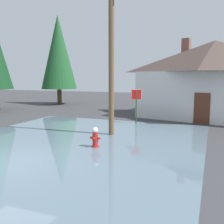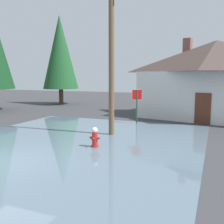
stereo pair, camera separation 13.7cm
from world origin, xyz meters
name	(u,v)px [view 2 (the right image)]	position (x,y,z in m)	size (l,w,h in m)	color
ground_plane	(4,165)	(0.00, 0.00, -0.05)	(80.00, 80.00, 0.10)	#38383A
flood_puddle	(70,144)	(0.89, 3.02, 0.02)	(11.32, 13.37, 0.05)	slate
fire_hydrant	(95,138)	(2.10, 3.01, 0.44)	(0.45, 0.39, 0.90)	#AD231E
utility_pole	(111,54)	(1.87, 5.50, 4.12)	(1.60, 0.28, 7.90)	brown
stop_sign_far	(137,100)	(2.17, 9.12, 1.57)	(0.60, 0.32, 2.22)	#1E4C28
house	(215,78)	(6.67, 13.49, 2.89)	(11.45, 8.25, 6.00)	silver
pine_tree_tall_left	(60,52)	(-8.92, 17.59, 5.56)	(3.78, 3.78, 9.45)	#4C3823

